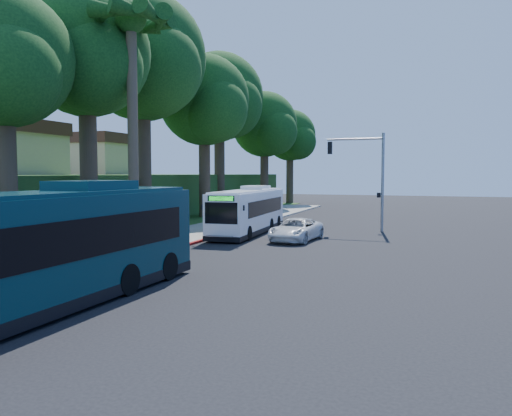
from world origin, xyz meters
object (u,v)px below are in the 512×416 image
at_px(white_bus, 249,210).
at_px(pickup, 296,230).
at_px(bus_shelter, 135,216).
at_px(teal_bus, 49,247).

xyz_separation_m(white_bus, pickup, (4.11, -2.70, -0.91)).
height_order(bus_shelter, teal_bus, teal_bus).
relative_size(white_bus, pickup, 2.24).
bearing_deg(bus_shelter, teal_bus, -68.86).
relative_size(teal_bus, pickup, 2.67).
xyz_separation_m(bus_shelter, white_bus, (3.45, 8.74, -0.22)).
bearing_deg(pickup, bus_shelter, -136.50).
relative_size(white_bus, teal_bus, 0.84).
bearing_deg(teal_bus, bus_shelter, 112.60).
distance_m(white_bus, pickup, 5.00).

